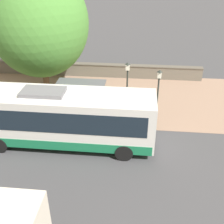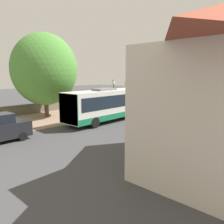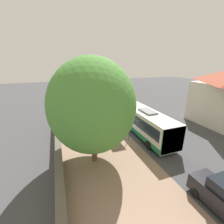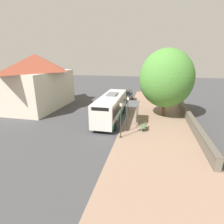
{
  "view_description": "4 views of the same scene",
  "coord_description": "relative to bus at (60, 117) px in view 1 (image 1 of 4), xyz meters",
  "views": [
    {
      "loc": [
        15.42,
        4.36,
        10.25
      ],
      "look_at": [
        1.86,
        2.98,
        2.31
      ],
      "focal_mm": 45.0,
      "sensor_mm": 36.0,
      "label": 1
    },
    {
      "loc": [
        17.54,
        -17.03,
        4.89
      ],
      "look_at": [
        1.89,
        0.34,
        0.88
      ],
      "focal_mm": 35.0,
      "sensor_mm": 36.0,
      "label": 2
    },
    {
      "loc": [
        -8.0,
        -15.32,
        9.12
      ],
      "look_at": [
        -1.28,
        2.92,
        2.47
      ],
      "focal_mm": 24.0,
      "sensor_mm": 36.0,
      "label": 3
    },
    {
      "loc": [
        -3.18,
        22.62,
        8.26
      ],
      "look_at": [
        1.11,
        2.98,
        2.0
      ],
      "focal_mm": 28.0,
      "sensor_mm": 36.0,
      "label": 4
    }
  ],
  "objects": [
    {
      "name": "sidewalk_plaza",
      "position": [
        -6.4,
        0.05,
        -1.81
      ],
      "size": [
        9.0,
        44.0,
        0.02
      ],
      "color": "#937560",
      "rests_on": "ground"
    },
    {
      "name": "street_lamp_far",
      "position": [
        -2.77,
        3.73,
        0.72
      ],
      "size": [
        0.28,
        0.28,
        4.27
      ],
      "color": "#2D332D",
      "rests_on": "ground"
    },
    {
      "name": "ground_plane",
      "position": [
        -1.9,
        0.05,
        -1.82
      ],
      "size": [
        120.0,
        120.0,
        0.0
      ],
      "primitive_type": "plane",
      "color": "#424244",
      "rests_on": "ground"
    },
    {
      "name": "bench",
      "position": [
        -4.7,
        2.96,
        -1.35
      ],
      "size": [
        0.4,
        1.46,
        0.88
      ],
      "color": "#4C7247",
      "rests_on": "ground"
    },
    {
      "name": "bus_shelter",
      "position": [
        -3.21,
        0.65,
        0.32
      ],
      "size": [
        1.52,
        3.24,
        2.63
      ],
      "color": "#515459",
      "rests_on": "ground"
    },
    {
      "name": "shade_tree",
      "position": [
        -7.24,
        -3.19,
        3.65
      ],
      "size": [
        7.47,
        7.47,
        9.58
      ],
      "color": "brown",
      "rests_on": "ground"
    },
    {
      "name": "stone_wall",
      "position": [
        -10.45,
        0.05,
        -1.2
      ],
      "size": [
        0.6,
        20.0,
        1.21
      ],
      "color": "#6B6356",
      "rests_on": "ground"
    },
    {
      "name": "pedestrian",
      "position": [
        -1.64,
        4.07,
        -0.9
      ],
      "size": [
        0.34,
        0.22,
        1.57
      ],
      "color": "#2D3347",
      "rests_on": "ground"
    },
    {
      "name": "bus",
      "position": [
        0.0,
        0.0,
        0.0
      ],
      "size": [
        2.78,
        10.91,
        3.5
      ],
      "color": "silver",
      "rests_on": "ground"
    },
    {
      "name": "street_lamp_near",
      "position": [
        -2.31,
        5.67,
        0.58
      ],
      "size": [
        0.28,
        0.28,
        4.03
      ],
      "color": "#2D332D",
      "rests_on": "ground"
    }
  ]
}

